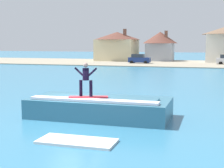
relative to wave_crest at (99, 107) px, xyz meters
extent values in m
plane|color=teal|center=(-1.10, -0.74, -0.54)|extent=(260.00, 260.00, 0.00)
cube|color=#336A83|center=(0.00, 0.04, -0.03)|extent=(7.29, 3.28, 1.01)
cube|color=#336A83|center=(0.00, -0.37, 0.53)|extent=(6.20, 1.48, 0.11)
cube|color=white|center=(0.00, -1.03, 0.54)|extent=(6.56, 0.59, 0.12)
cube|color=#D8333F|center=(-0.37, -0.66, 0.63)|extent=(2.03, 1.04, 0.06)
cube|color=black|center=(-0.37, -0.66, 0.66)|extent=(1.75, 0.61, 0.01)
cylinder|color=black|center=(-0.75, -0.71, 1.07)|extent=(0.16, 0.16, 0.83)
cylinder|color=black|center=(-0.21, -0.71, 1.07)|extent=(0.16, 0.16, 0.83)
cylinder|color=black|center=(-0.48, -0.71, 1.79)|extent=(0.32, 0.32, 0.61)
sphere|color=tan|center=(-0.48, -0.71, 2.25)|extent=(0.24, 0.24, 0.24)
cylinder|color=black|center=(-0.84, -0.71, 1.91)|extent=(0.48, 0.10, 0.44)
cylinder|color=black|center=(-0.11, -0.71, 1.91)|extent=(0.48, 0.10, 0.44)
cube|color=gray|center=(-1.10, 48.09, -0.46)|extent=(120.00, 21.69, 0.15)
cube|color=navy|center=(-7.42, 45.19, 0.23)|extent=(4.04, 1.70, 0.90)
cube|color=#262D38|center=(-7.72, 45.19, 1.00)|extent=(2.22, 1.53, 0.64)
cylinder|color=black|center=(-6.11, 46.10, -0.22)|extent=(0.64, 0.22, 0.64)
cylinder|color=black|center=(-6.11, 44.29, -0.22)|extent=(0.64, 0.22, 0.64)
cylinder|color=black|center=(-8.73, 46.10, -0.22)|extent=(0.64, 0.22, 0.64)
cylinder|color=black|center=(-8.73, 44.29, -0.22)|extent=(0.64, 0.22, 0.64)
cylinder|color=black|center=(7.10, 47.75, -0.22)|extent=(0.64, 0.22, 0.64)
cylinder|color=black|center=(7.10, 45.67, -0.22)|extent=(0.64, 0.22, 0.64)
cube|color=beige|center=(-14.15, 53.59, 1.78)|extent=(8.05, 7.84, 4.63)
cone|color=brown|center=(-14.15, 53.59, 4.91)|extent=(9.98, 9.98, 1.63)
cube|color=brown|center=(-12.13, 52.41, 5.41)|extent=(0.60, 0.60, 1.80)
cube|color=#9EA3AD|center=(-5.08, 55.13, 1.38)|extent=(5.42, 5.93, 3.84)
cone|color=brown|center=(-5.08, 55.13, 4.52)|extent=(7.36, 7.36, 2.44)
cube|color=brown|center=(-3.72, 54.24, 5.02)|extent=(0.60, 0.60, 1.80)
cube|color=silver|center=(0.60, -4.52, -0.49)|extent=(3.07, 1.34, 0.10)
camera|label=1|loc=(5.55, -16.33, 3.33)|focal=53.68mm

